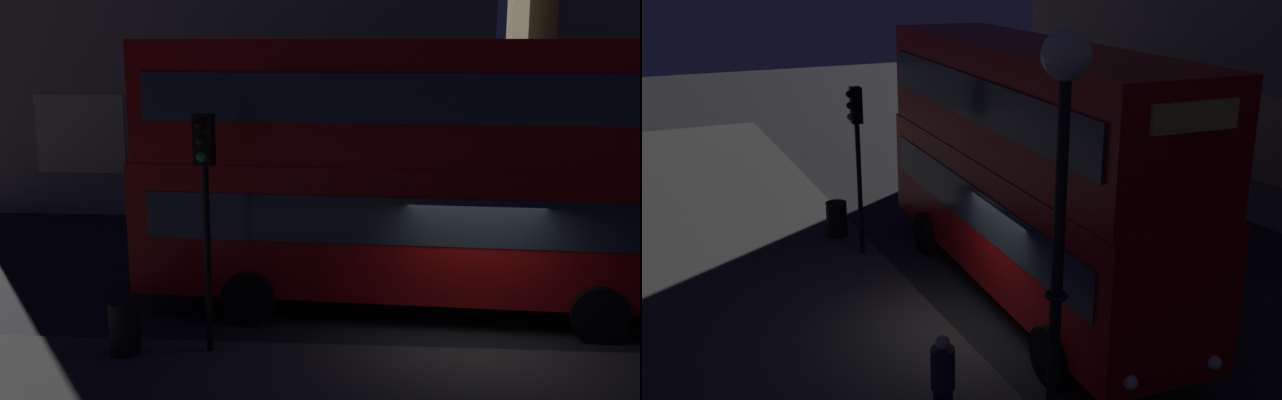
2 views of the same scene
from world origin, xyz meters
The scene contains 4 objects.
ground_plane centered at (0.00, 0.00, 0.00)m, with size 80.00×80.00×0.00m, color #232326.
double_decker_bus centered at (-1.27, 1.76, 3.05)m, with size 10.94×3.23×5.49m.
traffic_light_near_kerb centered at (-4.71, -0.88, 3.10)m, with size 0.35×0.38×4.15m.
litter_bin centered at (-6.15, -1.09, 0.58)m, with size 0.54×0.54×0.93m, color black.
Camera 1 is at (-1.89, -13.02, 5.39)m, focal length 41.95 mm.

